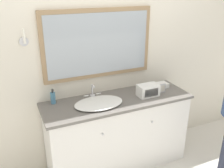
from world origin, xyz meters
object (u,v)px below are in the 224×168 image
sink_basin (99,103)px  picture_frame (162,88)px  soap_bottle (53,98)px  appliance_box (148,90)px

sink_basin → picture_frame: 0.81m
sink_basin → picture_frame: size_ratio=4.84×
sink_basin → soap_bottle: (-0.44, 0.22, 0.05)m
sink_basin → soap_bottle: 0.50m
soap_bottle → sink_basin: bearing=-26.5°
soap_bottle → picture_frame: size_ratio=1.52×
appliance_box → soap_bottle: bearing=166.5°
sink_basin → appliance_box: bearing=-2.9°
soap_bottle → picture_frame: soap_bottle is taller
soap_bottle → appliance_box: bearing=-13.5°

